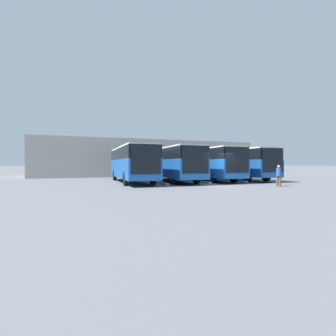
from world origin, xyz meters
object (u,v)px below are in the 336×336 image
bus_1 (206,163)px  bus_3 (131,163)px  bus_2 (171,163)px  pedestrian (279,175)px  bus_0 (236,163)px

bus_1 → bus_3: (7.60, 0.08, 0.00)m
bus_1 → bus_2: size_ratio=1.00×
bus_1 → bus_3: bearing=3.8°
bus_3 → pedestrian: bearing=140.8°
bus_0 → pedestrian: size_ratio=7.39×
bus_1 → pedestrian: bearing=102.5°
bus_1 → bus_2: (3.80, 0.15, 0.00)m
bus_0 → bus_3: bearing=4.6°
bus_1 → pedestrian: 8.44m
bus_0 → bus_1: bearing=6.2°
bus_2 → bus_1: bearing=-174.6°
bus_1 → bus_3: same height
bus_2 → pedestrian: size_ratio=7.39×
bus_1 → bus_0: bearing=-173.8°
bus_0 → bus_1: 3.81m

